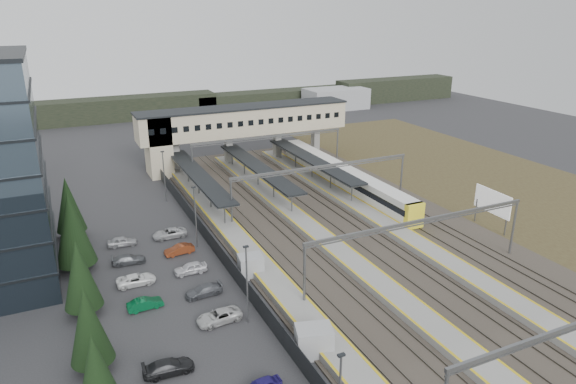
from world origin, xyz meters
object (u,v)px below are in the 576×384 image
relay_cabin_near (314,341)px  billboard (492,203)px  train (342,177)px  relay_cabin_far (251,266)px  footbridge (231,125)px

relay_cabin_near → billboard: size_ratio=0.57×
train → billboard: 24.84m
relay_cabin_far → billboard: bearing=-2.3°
train → billboard: billboard is taller
relay_cabin_near → relay_cabin_far: (0.02, 15.28, -0.08)m
train → relay_cabin_far: bearing=-138.8°
relay_cabin_near → relay_cabin_far: bearing=89.9°
footbridge → billboard: bearing=-62.8°
relay_cabin_near → relay_cabin_far: size_ratio=1.24×
relay_cabin_far → footbridge: (12.19, 41.60, 6.71)m
train → billboard: bearing=-66.8°
relay_cabin_far → train: train is taller
relay_cabin_far → relay_cabin_near: bearing=-90.1°
relay_cabin_near → train: bearing=56.3°
relay_cabin_near → billboard: bearing=22.1°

